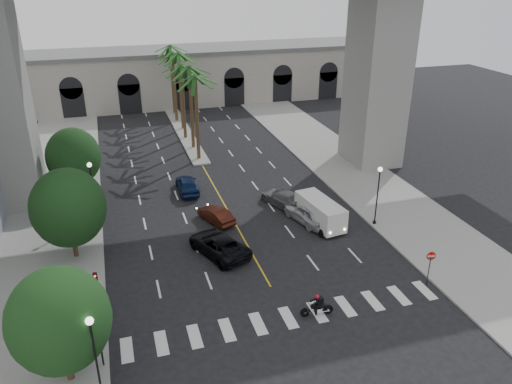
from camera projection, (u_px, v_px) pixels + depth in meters
name	position (u px, v px, depth m)	size (l,w,h in m)	color
ground	(280.00, 304.00, 32.93)	(140.00, 140.00, 0.00)	black
sidewalk_left	(53.00, 230.00, 41.98)	(8.00, 100.00, 0.15)	gray
sidewalk_right	(372.00, 187.00, 49.93)	(8.00, 100.00, 0.15)	gray
median	(185.00, 133.00, 65.96)	(2.00, 24.00, 0.20)	gray
pier_building	(165.00, 76.00, 79.02)	(71.00, 10.50, 8.50)	#BBB7A8
palm_a	(195.00, 80.00, 53.52)	(3.20, 3.20, 10.30)	#47331E
palm_b	(189.00, 71.00, 56.91)	(3.20, 3.20, 10.60)	#47331E
palm_c	(181.00, 69.00, 60.50)	(3.20, 3.20, 10.10)	#47331E
palm_d	(179.00, 57.00, 63.77)	(3.20, 3.20, 10.90)	#47331E
palm_e	(172.00, 56.00, 67.37)	(3.20, 3.20, 10.40)	#47331E
palm_f	(170.00, 49.00, 70.82)	(3.20, 3.20, 10.70)	#47331E
street_tree_near	(59.00, 320.00, 25.20)	(5.20, 5.20, 6.89)	#382616
street_tree_mid	(68.00, 208.00, 36.44)	(5.44, 5.44, 7.21)	#382616
street_tree_far	(73.00, 157.00, 47.01)	(5.04, 5.04, 6.68)	#382616
lamp_post_left_near	(95.00, 353.00, 24.22)	(0.40, 0.40, 5.35)	black
lamp_post_left_far	(92.00, 186.00, 42.49)	(0.40, 0.40, 5.35)	black
lamp_post_right	(378.00, 191.00, 41.58)	(0.40, 0.40, 5.35)	black
traffic_signal_near	(98.00, 331.00, 26.72)	(0.25, 0.18, 3.65)	black
traffic_signal_far	(97.00, 289.00, 30.20)	(0.25, 0.18, 3.65)	black
motorcycle_rider	(318.00, 306.00, 31.59)	(2.17, 0.59, 1.57)	black
car_a	(308.00, 213.00, 43.03)	(2.02, 5.01, 1.71)	silver
car_b	(216.00, 215.00, 43.13)	(1.42, 4.06, 1.34)	#41170D
car_c	(219.00, 245.00, 38.32)	(2.64, 5.72, 1.59)	black
car_d	(283.00, 198.00, 46.09)	(2.08, 5.12, 1.49)	slate
car_e	(187.00, 184.00, 48.82)	(1.91, 4.74, 1.61)	#0F2148
cargo_van	(320.00, 212.00, 42.35)	(2.80, 5.62, 2.30)	white
pedestrian_a	(38.00, 291.00, 32.41)	(0.68, 0.45, 1.87)	black
pedestrian_b	(74.00, 293.00, 32.18)	(0.92, 0.71, 1.89)	black
do_not_enter_sign	(430.00, 261.00, 34.07)	(0.65, 0.18, 2.68)	black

